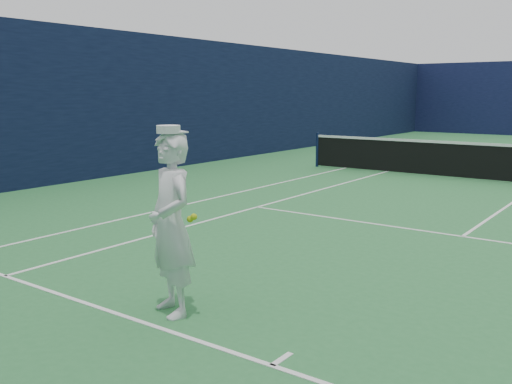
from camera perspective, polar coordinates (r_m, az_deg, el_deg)
tennis_player at (r=5.96m, az=-8.51°, el=-3.18°), size 0.82×0.74×1.98m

